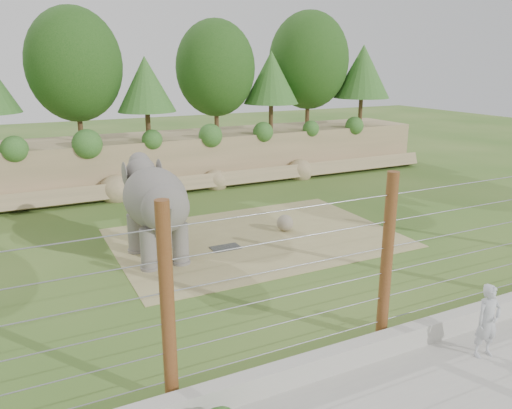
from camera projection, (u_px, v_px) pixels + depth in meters
name	position (u px, v px, depth m)	size (l,w,h in m)	color
ground	(285.00, 270.00, 15.45)	(90.00, 90.00, 0.00)	#36611F
back_embankment	(173.00, 107.00, 25.51)	(30.00, 5.52, 8.77)	#8B7D57
dirt_patch	(256.00, 238.00, 18.25)	(10.00, 7.00, 0.02)	#9C8D5C
drain_grate	(226.00, 248.00, 17.21)	(1.00, 0.60, 0.03)	#262628
elephant	(156.00, 212.00, 16.00)	(1.66, 3.88, 3.14)	#645F58
stone_ball	(285.00, 223.00, 18.88)	(0.63, 0.63, 0.63)	gray
retaining_wall	(396.00, 341.00, 11.08)	(26.00, 0.35, 0.50)	beige
walkway	(468.00, 403.00, 9.43)	(26.00, 4.00, 0.01)	beige
barrier_fence	(387.00, 260.00, 11.03)	(20.26, 0.26, 4.00)	#602D15
zookeeper	(488.00, 321.00, 10.73)	(0.61, 0.40, 1.67)	#ABB0B5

